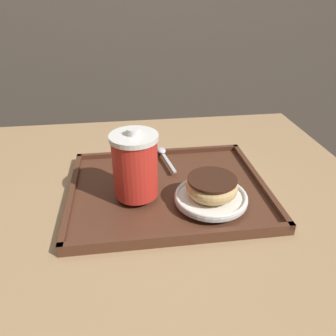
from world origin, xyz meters
The scene contains 6 objects.
cafe_table centered at (0.00, 0.00, 0.58)m, with size 1.00×0.86×0.75m.
serving_tray centered at (0.03, -0.02, 0.76)m, with size 0.43×0.35×0.02m.
coffee_cup_front centered at (-0.05, -0.05, 0.85)m, with size 0.10×0.10×0.15m.
plate_with_chocolate_donut centered at (0.10, -0.09, 0.79)m, with size 0.15×0.15×0.01m.
donut_chocolate_glazed centered at (0.10, -0.09, 0.81)m, with size 0.10×0.10×0.04m.
spoon centered at (0.03, 0.12, 0.78)m, with size 0.04×0.13×0.01m.
Camera 1 is at (-0.06, -0.63, 1.17)m, focal length 35.00 mm.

